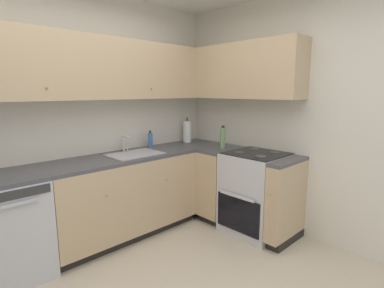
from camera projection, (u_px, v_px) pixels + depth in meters
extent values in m
cube|color=silver|center=(68.00, 119.00, 3.07)|extent=(3.78, 0.05, 2.61)
cube|color=silver|center=(309.00, 118.00, 3.14)|extent=(0.05, 3.44, 2.61)
cube|color=silver|center=(7.00, 230.00, 2.51)|extent=(0.60, 0.60, 0.87)
cube|color=#333333|center=(12.00, 195.00, 2.23)|extent=(0.55, 0.01, 0.07)
cube|color=silver|center=(13.00, 205.00, 2.23)|extent=(0.36, 0.02, 0.02)
cube|color=tan|center=(123.00, 194.00, 3.27)|extent=(1.63, 0.60, 0.78)
cube|color=black|center=(124.00, 230.00, 3.37)|extent=(1.63, 0.54, 0.09)
sphere|color=tan|center=(107.00, 196.00, 2.78)|extent=(0.02, 0.02, 0.02)
sphere|color=tan|center=(167.00, 180.00, 3.27)|extent=(0.02, 0.02, 0.02)
cube|color=#4C4C51|center=(122.00, 157.00, 3.20)|extent=(2.84, 0.60, 0.03)
cube|color=tan|center=(222.00, 182.00, 3.70)|extent=(0.60, 0.33, 0.78)
cube|color=black|center=(223.00, 214.00, 3.80)|extent=(0.54, 0.33, 0.09)
cube|color=tan|center=(286.00, 200.00, 3.08)|extent=(0.60, 0.15, 0.78)
cube|color=black|center=(286.00, 238.00, 3.18)|extent=(0.54, 0.15, 0.09)
sphere|color=tan|center=(271.00, 193.00, 2.84)|extent=(0.02, 0.02, 0.02)
cube|color=#4C4C51|center=(223.00, 150.00, 3.63)|extent=(0.60, 0.33, 0.03)
cube|color=#4C4C51|center=(289.00, 162.00, 3.01)|extent=(0.60, 0.15, 0.03)
cube|color=silver|center=(256.00, 193.00, 3.38)|extent=(0.64, 0.62, 0.90)
cube|color=black|center=(238.00, 214.00, 3.18)|extent=(0.02, 0.55, 0.38)
cube|color=silver|center=(237.00, 196.00, 3.13)|extent=(0.02, 0.43, 0.02)
cube|color=black|center=(257.00, 153.00, 3.30)|extent=(0.59, 0.60, 0.01)
cube|color=silver|center=(272.00, 144.00, 3.49)|extent=(0.03, 0.60, 0.15)
cylinder|color=#4C4C4C|center=(261.00, 156.00, 3.10)|extent=(0.11, 0.11, 0.01)
cylinder|color=#4C4C4C|center=(240.00, 152.00, 3.29)|extent=(0.11, 0.11, 0.01)
cylinder|color=#4C4C4C|center=(275.00, 152.00, 3.29)|extent=(0.11, 0.11, 0.01)
cylinder|color=#4C4C4C|center=(254.00, 149.00, 3.49)|extent=(0.11, 0.11, 0.01)
cube|color=tan|center=(97.00, 69.00, 3.02)|extent=(2.52, 0.32, 0.62)
sphere|color=tan|center=(47.00, 88.00, 2.56)|extent=(0.02, 0.02, 0.02)
sphere|color=tan|center=(152.00, 89.00, 3.32)|extent=(0.02, 0.02, 0.02)
cube|color=tan|center=(236.00, 72.00, 3.52)|extent=(0.32, 1.66, 0.62)
cube|color=#B7B7BC|center=(135.00, 154.00, 3.27)|extent=(0.56, 0.40, 0.01)
cube|color=gray|center=(135.00, 158.00, 3.28)|extent=(0.52, 0.36, 0.09)
cube|color=#99999E|center=(135.00, 157.00, 3.28)|extent=(0.02, 0.35, 0.06)
cylinder|color=silver|center=(124.00, 143.00, 3.42)|extent=(0.02, 0.02, 0.19)
cylinder|color=silver|center=(127.00, 137.00, 3.35)|extent=(0.02, 0.15, 0.02)
cylinder|color=silver|center=(128.00, 148.00, 3.47)|extent=(0.02, 0.02, 0.06)
cylinder|color=#3F72BF|center=(150.00, 140.00, 3.65)|extent=(0.06, 0.06, 0.18)
cylinder|color=#262626|center=(150.00, 132.00, 3.64)|extent=(0.03, 0.03, 0.03)
cylinder|color=white|center=(187.00, 132.00, 4.04)|extent=(0.11, 0.11, 0.29)
cylinder|color=#3F3F3F|center=(187.00, 130.00, 4.04)|extent=(0.02, 0.02, 0.35)
cylinder|color=#729E66|center=(223.00, 138.00, 3.61)|extent=(0.07, 0.07, 0.25)
cylinder|color=black|center=(223.00, 127.00, 3.58)|extent=(0.04, 0.04, 0.02)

